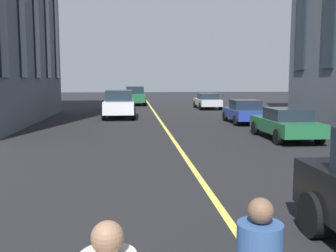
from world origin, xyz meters
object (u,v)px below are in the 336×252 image
(car_green_far, at_px, (286,123))
(car_white_near, at_px, (119,104))
(car_green_trailing, at_px, (135,95))
(car_silver_parked_a, at_px, (207,101))
(car_blue_mid, at_px, (244,112))
(car_black_oncoming, at_px, (117,102))

(car_green_far, bearing_deg, car_white_near, 36.41)
(car_green_far, relative_size, car_green_trailing, 0.94)
(car_silver_parked_a, height_order, car_blue_mid, car_blue_mid)
(car_black_oncoming, relative_size, car_silver_parked_a, 1.00)
(car_black_oncoming, height_order, car_green_far, same)
(car_silver_parked_a, xyz_separation_m, car_white_near, (-7.53, 7.52, 0.27))
(car_green_trailing, bearing_deg, car_blue_mid, -159.64)
(car_silver_parked_a, relative_size, car_blue_mid, 1.13)
(car_green_trailing, bearing_deg, car_white_near, 174.92)
(car_green_trailing, distance_m, car_white_near, 13.24)
(car_black_oncoming, height_order, car_blue_mid, car_blue_mid)
(car_black_oncoming, height_order, car_white_near, car_white_near)
(car_green_trailing, relative_size, car_white_near, 1.00)
(car_silver_parked_a, xyz_separation_m, car_blue_mid, (-11.44, 0.00, -0.00))
(car_green_far, xyz_separation_m, car_silver_parked_a, (17.73, 0.00, 0.00))
(car_black_oncoming, distance_m, car_white_near, 7.18)
(car_black_oncoming, bearing_deg, car_blue_mid, -144.37)
(car_white_near, bearing_deg, car_green_trailing, -5.08)
(car_black_oncoming, height_order, car_silver_parked_a, same)
(car_black_oncoming, bearing_deg, car_green_far, -155.43)
(car_black_oncoming, xyz_separation_m, car_green_trailing, (6.03, -1.59, 0.27))
(car_green_trailing, height_order, car_white_near, same)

